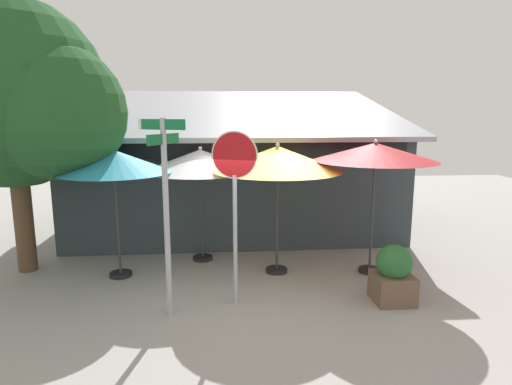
# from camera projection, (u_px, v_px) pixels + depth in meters

# --- Properties ---
(ground_plane) EXTENTS (28.00, 28.00, 0.10)m
(ground_plane) POSITION_uv_depth(u_px,v_px,m) (268.00, 288.00, 8.19)
(ground_plane) COLOR #9E9B93
(cafe_building) EXTENTS (8.93, 6.01, 4.01)m
(cafe_building) POSITION_uv_depth(u_px,v_px,m) (235.00, 174.00, 12.55)
(cafe_building) COLOR #333D42
(cafe_building) RESTS_ON ground
(street_sign_post) EXTENTS (0.76, 0.71, 3.18)m
(street_sign_post) POSITION_uv_depth(u_px,v_px,m) (166.00, 200.00, 6.66)
(street_sign_post) COLOR #A8AAB2
(street_sign_post) RESTS_ON ground
(stop_sign) EXTENTS (0.75, 0.27, 2.97)m
(stop_sign) POSITION_uv_depth(u_px,v_px,m) (235.00, 185.00, 7.06)
(stop_sign) COLOR #A8AAB2
(stop_sign) RESTS_ON ground
(patio_umbrella_teal_left) EXTENTS (2.18, 2.18, 2.63)m
(patio_umbrella_teal_left) POSITION_uv_depth(u_px,v_px,m) (114.00, 162.00, 8.25)
(patio_umbrella_teal_left) COLOR black
(patio_umbrella_teal_left) RESTS_ON ground
(patio_umbrella_ivory_center) EXTENTS (2.55, 2.55, 2.55)m
(patio_umbrella_ivory_center) POSITION_uv_depth(u_px,v_px,m) (200.00, 161.00, 9.24)
(patio_umbrella_ivory_center) COLOR black
(patio_umbrella_ivory_center) RESTS_ON ground
(patio_umbrella_mustard_right) EXTENTS (2.59, 2.59, 2.69)m
(patio_umbrella_mustard_right) POSITION_uv_depth(u_px,v_px,m) (278.00, 159.00, 8.48)
(patio_umbrella_mustard_right) COLOR black
(patio_umbrella_mustard_right) RESTS_ON ground
(patio_umbrella_crimson_far_right) EXTENTS (2.45, 2.45, 2.75)m
(patio_umbrella_crimson_far_right) POSITION_uv_depth(u_px,v_px,m) (375.00, 153.00, 8.45)
(patio_umbrella_crimson_far_right) COLOR black
(patio_umbrella_crimson_far_right) RESTS_ON ground
(shade_tree) EXTENTS (4.16, 3.71, 5.50)m
(shade_tree) POSITION_uv_depth(u_px,v_px,m) (22.00, 98.00, 8.28)
(shade_tree) COLOR brown
(shade_tree) RESTS_ON ground
(sidewalk_planter) EXTENTS (0.66, 0.66, 1.03)m
(sidewalk_planter) POSITION_uv_depth(u_px,v_px,m) (393.00, 275.00, 7.42)
(sidewalk_planter) COLOR brown
(sidewalk_planter) RESTS_ON ground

